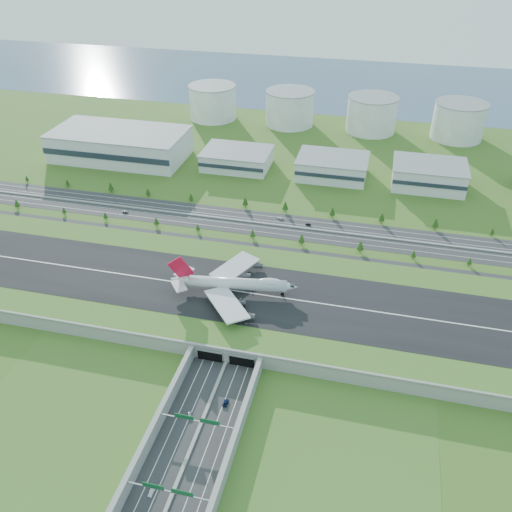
% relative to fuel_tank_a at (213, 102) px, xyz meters
% --- Properties ---
extents(ground, '(1200.00, 1200.00, 0.00)m').
position_rel_fuel_tank_a_xyz_m(ground, '(120.00, -310.00, -17.50)').
color(ground, '#2F5219').
rests_on(ground, ground).
extents(airfield_deck, '(520.00, 100.00, 9.20)m').
position_rel_fuel_tank_a_xyz_m(airfield_deck, '(120.00, -310.09, -13.38)').
color(airfield_deck, gray).
rests_on(airfield_deck, ground).
extents(underpass_road, '(38.80, 120.40, 8.00)m').
position_rel_fuel_tank_a_xyz_m(underpass_road, '(120.00, -409.42, -14.07)').
color(underpass_road, '#28282B').
rests_on(underpass_road, ground).
extents(sign_gantry_near, '(38.70, 0.70, 9.80)m').
position_rel_fuel_tank_a_xyz_m(sign_gantry_near, '(120.00, -405.04, -10.55)').
color(sign_gantry_near, gray).
rests_on(sign_gantry_near, ground).
extents(sign_gantry_far, '(38.70, 0.70, 9.80)m').
position_rel_fuel_tank_a_xyz_m(sign_gantry_far, '(120.00, -440.04, -10.55)').
color(sign_gantry_far, gray).
rests_on(sign_gantry_far, ground).
extents(north_expressway, '(560.00, 36.00, 0.12)m').
position_rel_fuel_tank_a_xyz_m(north_expressway, '(120.00, -215.00, -17.44)').
color(north_expressway, '#28282B').
rests_on(north_expressway, ground).
extents(tree_row, '(504.88, 48.70, 8.42)m').
position_rel_fuel_tank_a_xyz_m(tree_row, '(144.73, -212.62, -12.75)').
color(tree_row, '#3D2819').
rests_on(tree_row, ground).
extents(hangar_west, '(120.00, 60.00, 25.00)m').
position_rel_fuel_tank_a_xyz_m(hangar_west, '(-50.00, -125.00, -5.00)').
color(hangar_west, silver).
rests_on(hangar_west, ground).
extents(hangar_mid_a, '(58.00, 42.00, 15.00)m').
position_rel_fuel_tank_a_xyz_m(hangar_mid_a, '(60.00, -120.00, -10.00)').
color(hangar_mid_a, silver).
rests_on(hangar_mid_a, ground).
extents(hangar_mid_b, '(58.00, 42.00, 17.00)m').
position_rel_fuel_tank_a_xyz_m(hangar_mid_b, '(145.00, -120.00, -9.00)').
color(hangar_mid_b, silver).
rests_on(hangar_mid_b, ground).
extents(hangar_mid_c, '(58.00, 42.00, 19.00)m').
position_rel_fuel_tank_a_xyz_m(hangar_mid_c, '(225.00, -120.00, -8.00)').
color(hangar_mid_c, silver).
rests_on(hangar_mid_c, ground).
extents(fuel_tank_a, '(50.00, 50.00, 35.00)m').
position_rel_fuel_tank_a_xyz_m(fuel_tank_a, '(0.00, 0.00, 0.00)').
color(fuel_tank_a, silver).
rests_on(fuel_tank_a, ground).
extents(fuel_tank_b, '(50.00, 50.00, 35.00)m').
position_rel_fuel_tank_a_xyz_m(fuel_tank_b, '(85.00, 0.00, 0.00)').
color(fuel_tank_b, silver).
rests_on(fuel_tank_b, ground).
extents(fuel_tank_c, '(50.00, 50.00, 35.00)m').
position_rel_fuel_tank_a_xyz_m(fuel_tank_c, '(170.00, 0.00, 0.00)').
color(fuel_tank_c, silver).
rests_on(fuel_tank_c, ground).
extents(fuel_tank_d, '(50.00, 50.00, 35.00)m').
position_rel_fuel_tank_a_xyz_m(fuel_tank_d, '(255.00, 0.00, 0.00)').
color(fuel_tank_d, silver).
rests_on(fuel_tank_d, ground).
extents(bay_water, '(1200.00, 260.00, 0.06)m').
position_rel_fuel_tank_a_xyz_m(bay_water, '(120.00, 170.00, -17.47)').
color(bay_water, '#3D5575').
rests_on(bay_water, ground).
extents(boeing_747, '(75.07, 70.49, 23.29)m').
position_rel_fuel_tank_a_xyz_m(boeing_747, '(110.78, -311.33, -2.92)').
color(boeing_747, silver).
rests_on(boeing_747, airfield_deck).
extents(car_0, '(3.54, 4.97, 1.57)m').
position_rel_fuel_tank_a_xyz_m(car_0, '(113.52, -397.72, -16.59)').
color(car_0, '#B5B5BA').
rests_on(car_0, ground).
extents(car_1, '(1.71, 4.70, 1.54)m').
position_rel_fuel_tank_a_xyz_m(car_1, '(111.69, -437.89, -16.61)').
color(car_1, silver).
rests_on(car_1, ground).
extents(car_2, '(2.40, 4.93, 1.35)m').
position_rel_fuel_tank_a_xyz_m(car_2, '(127.54, -386.48, -16.70)').
color(car_2, '#0C193E').
rests_on(car_2, ground).
extents(car_4, '(4.50, 1.98, 1.51)m').
position_rel_fuel_tank_a_xyz_m(car_4, '(-0.21, -223.73, -16.63)').
color(car_4, slate).
rests_on(car_4, ground).
extents(car_5, '(4.37, 2.30, 1.37)m').
position_rel_fuel_tank_a_xyz_m(car_5, '(138.85, -209.53, -16.70)').
color(car_5, black).
rests_on(car_5, ground).
extents(car_7, '(5.71, 3.96, 1.53)m').
position_rel_fuel_tank_a_xyz_m(car_7, '(116.52, -204.82, -16.61)').
color(car_7, white).
rests_on(car_7, ground).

